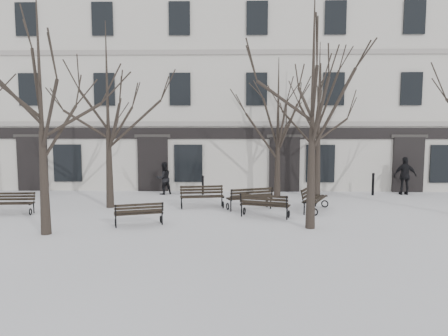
{
  "coord_description": "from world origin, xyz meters",
  "views": [
    {
      "loc": [
        0.86,
        -15.14,
        3.69
      ],
      "look_at": [
        0.42,
        3.0,
        1.77
      ],
      "focal_mm": 35.0,
      "sensor_mm": 36.0,
      "label": 1
    }
  ],
  "objects_px": {
    "bench_5": "(313,198)",
    "bench_3": "(202,196)",
    "bench_2": "(265,204)",
    "tree_1": "(40,79)",
    "tree_2": "(313,80)",
    "bench_0": "(12,202)",
    "bench_4": "(250,197)",
    "bench_1": "(139,213)"
  },
  "relations": [
    {
      "from": "bench_3",
      "to": "bench_1",
      "type": "bearing_deg",
      "value": -129.76
    },
    {
      "from": "bench_1",
      "to": "bench_4",
      "type": "relative_size",
      "value": 0.89
    },
    {
      "from": "tree_1",
      "to": "bench_0",
      "type": "distance_m",
      "value": 6.17
    },
    {
      "from": "tree_2",
      "to": "bench_3",
      "type": "distance_m",
      "value": 7.11
    },
    {
      "from": "bench_5",
      "to": "bench_2",
      "type": "bearing_deg",
      "value": 146.53
    },
    {
      "from": "bench_2",
      "to": "bench_4",
      "type": "xyz_separation_m",
      "value": [
        -0.51,
        1.54,
        0.01
      ]
    },
    {
      "from": "bench_1",
      "to": "bench_2",
      "type": "xyz_separation_m",
      "value": [
        4.57,
        1.44,
        0.05
      ]
    },
    {
      "from": "tree_1",
      "to": "bench_5",
      "type": "bearing_deg",
      "value": 22.99
    },
    {
      "from": "bench_4",
      "to": "tree_1",
      "type": "bearing_deg",
      "value": 10.88
    },
    {
      "from": "bench_3",
      "to": "bench_2",
      "type": "bearing_deg",
      "value": -46.62
    },
    {
      "from": "bench_5",
      "to": "tree_2",
      "type": "bearing_deg",
      "value": -168.13
    },
    {
      "from": "tree_1",
      "to": "bench_1",
      "type": "xyz_separation_m",
      "value": [
        2.81,
        1.24,
        -4.58
      ]
    },
    {
      "from": "bench_1",
      "to": "bench_3",
      "type": "relative_size",
      "value": 0.92
    },
    {
      "from": "bench_1",
      "to": "bench_5",
      "type": "xyz_separation_m",
      "value": [
        6.69,
        2.79,
        0.08
      ]
    },
    {
      "from": "bench_3",
      "to": "bench_4",
      "type": "distance_m",
      "value": 2.1
    },
    {
      "from": "tree_1",
      "to": "bench_3",
      "type": "xyz_separation_m",
      "value": [
        4.81,
        4.64,
        -4.54
      ]
    },
    {
      "from": "bench_3",
      "to": "bench_5",
      "type": "bearing_deg",
      "value": -16.71
    },
    {
      "from": "bench_3",
      "to": "bench_0",
      "type": "bearing_deg",
      "value": -177.78
    },
    {
      "from": "bench_0",
      "to": "bench_1",
      "type": "relative_size",
      "value": 0.98
    },
    {
      "from": "bench_1",
      "to": "tree_2",
      "type": "bearing_deg",
      "value": 160.03
    },
    {
      "from": "tree_2",
      "to": "bench_2",
      "type": "distance_m",
      "value": 5.1
    },
    {
      "from": "tree_2",
      "to": "bench_2",
      "type": "xyz_separation_m",
      "value": [
        -1.47,
        1.65,
        -4.59
      ]
    },
    {
      "from": "bench_5",
      "to": "bench_3",
      "type": "bearing_deg",
      "value": 106.57
    },
    {
      "from": "tree_1",
      "to": "bench_4",
      "type": "height_order",
      "value": "tree_1"
    },
    {
      "from": "bench_2",
      "to": "tree_1",
      "type": "bearing_deg",
      "value": 37.48
    },
    {
      "from": "bench_0",
      "to": "bench_2",
      "type": "xyz_separation_m",
      "value": [
        10.12,
        -0.42,
        0.05
      ]
    },
    {
      "from": "tree_1",
      "to": "tree_2",
      "type": "distance_m",
      "value": 8.92
    },
    {
      "from": "bench_4",
      "to": "bench_5",
      "type": "xyz_separation_m",
      "value": [
        2.63,
        -0.19,
        0.03
      ]
    },
    {
      "from": "tree_1",
      "to": "tree_2",
      "type": "bearing_deg",
      "value": 6.64
    },
    {
      "from": "tree_1",
      "to": "tree_2",
      "type": "relative_size",
      "value": 0.99
    },
    {
      "from": "bench_4",
      "to": "bench_5",
      "type": "height_order",
      "value": "bench_5"
    },
    {
      "from": "tree_1",
      "to": "tree_2",
      "type": "xyz_separation_m",
      "value": [
        8.86,
        1.03,
        0.06
      ]
    },
    {
      "from": "tree_2",
      "to": "bench_5",
      "type": "distance_m",
      "value": 5.5
    },
    {
      "from": "bench_2",
      "to": "bench_5",
      "type": "xyz_separation_m",
      "value": [
        2.12,
        1.35,
        0.03
      ]
    },
    {
      "from": "bench_3",
      "to": "bench_5",
      "type": "xyz_separation_m",
      "value": [
        4.69,
        -0.61,
        0.04
      ]
    },
    {
      "from": "bench_0",
      "to": "bench_5",
      "type": "height_order",
      "value": "bench_5"
    },
    {
      "from": "tree_1",
      "to": "bench_3",
      "type": "bearing_deg",
      "value": 43.97
    },
    {
      "from": "tree_2",
      "to": "bench_4",
      "type": "relative_size",
      "value": 4.06
    },
    {
      "from": "tree_2",
      "to": "bench_2",
      "type": "relative_size",
      "value": 4.11
    },
    {
      "from": "bench_1",
      "to": "bench_5",
      "type": "height_order",
      "value": "bench_5"
    },
    {
      "from": "bench_1",
      "to": "bench_4",
      "type": "distance_m",
      "value": 5.04
    },
    {
      "from": "bench_1",
      "to": "bench_3",
      "type": "height_order",
      "value": "bench_3"
    }
  ]
}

